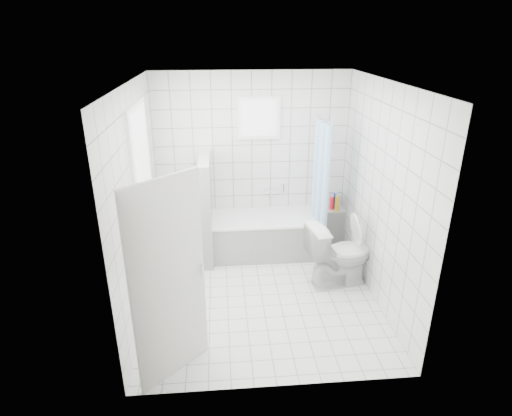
{
  "coord_description": "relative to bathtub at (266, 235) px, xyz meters",
  "views": [
    {
      "loc": [
        -0.46,
        -4.54,
        3.11
      ],
      "look_at": [
        -0.04,
        0.35,
        1.05
      ],
      "focal_mm": 30.0,
      "sensor_mm": 36.0,
      "label": 1
    }
  ],
  "objects": [
    {
      "name": "ledge_bottles",
      "position": [
        1.08,
        0.24,
        0.38
      ],
      "size": [
        0.13,
        0.17,
        0.25
      ],
      "color": "red",
      "rests_on": "tiled_ledge"
    },
    {
      "name": "bathtub",
      "position": [
        0.0,
        0.0,
        0.0
      ],
      "size": [
        1.6,
        0.77,
        0.58
      ],
      "color": "white",
      "rests_on": "ground"
    },
    {
      "name": "tub_faucet",
      "position": [
        0.1,
        0.33,
        0.56
      ],
      "size": [
        0.18,
        0.06,
        0.06
      ],
      "primitive_type": "cube",
      "color": "silver",
      "rests_on": "wall_back"
    },
    {
      "name": "wall_back",
      "position": [
        -0.18,
        0.38,
        1.01
      ],
      "size": [
        2.8,
        0.02,
        2.6
      ],
      "primitive_type": "cube",
      "color": "white",
      "rests_on": "ground"
    },
    {
      "name": "wall_left",
      "position": [
        -1.58,
        -1.12,
        1.01
      ],
      "size": [
        0.02,
        3.0,
        2.6
      ],
      "primitive_type": "cube",
      "color": "white",
      "rests_on": "ground"
    },
    {
      "name": "tiled_ledge",
      "position": [
        1.06,
        0.25,
        -0.02
      ],
      "size": [
        0.4,
        0.24,
        0.55
      ],
      "primitive_type": "cube",
      "color": "white",
      "rests_on": "ground"
    },
    {
      "name": "ground",
      "position": [
        -0.18,
        -1.12,
        -0.29
      ],
      "size": [
        3.0,
        3.0,
        0.0
      ],
      "primitive_type": "plane",
      "color": "white",
      "rests_on": "ground"
    },
    {
      "name": "sill_bottles",
      "position": [
        -1.48,
        -0.88,
        0.74
      ],
      "size": [
        0.16,
        0.76,
        0.32
      ],
      "color": "#F25E7A",
      "rests_on": "window_sill"
    },
    {
      "name": "window_left",
      "position": [
        -1.54,
        -0.82,
        1.31
      ],
      "size": [
        0.01,
        0.9,
        1.4
      ],
      "primitive_type": "cube",
      "color": "white",
      "rests_on": "wall_left"
    },
    {
      "name": "shower_curtain",
      "position": [
        0.74,
        -0.16,
        0.81
      ],
      "size": [
        0.14,
        0.48,
        1.78
      ],
      "primitive_type": null,
      "color": "#54ADF8",
      "rests_on": "curtain_rod"
    },
    {
      "name": "toilet",
      "position": [
        0.85,
        -0.93,
        0.14
      ],
      "size": [
        0.92,
        0.63,
        0.86
      ],
      "primitive_type": "imported",
      "rotation": [
        0.0,
        0.0,
        1.75
      ],
      "color": "white",
      "rests_on": "ground"
    },
    {
      "name": "wall_front",
      "position": [
        -0.18,
        -2.62,
        1.01
      ],
      "size": [
        2.8,
        0.02,
        2.6
      ],
      "primitive_type": "cube",
      "color": "white",
      "rests_on": "ground"
    },
    {
      "name": "curtain_rod",
      "position": [
        0.74,
        -0.02,
        1.71
      ],
      "size": [
        0.02,
        0.8,
        0.02
      ],
      "primitive_type": "cylinder",
      "rotation": [
        1.57,
        0.0,
        0.0
      ],
      "color": "silver",
      "rests_on": "wall_back"
    },
    {
      "name": "wall_right",
      "position": [
        1.22,
        -1.12,
        1.01
      ],
      "size": [
        0.02,
        3.0,
        2.6
      ],
      "primitive_type": "cube",
      "color": "white",
      "rests_on": "ground"
    },
    {
      "name": "door",
      "position": [
        -1.14,
        -2.33,
        0.71
      ],
      "size": [
        0.61,
        0.58,
        2.0
      ],
      "primitive_type": "cube",
      "rotation": [
        0.0,
        0.0,
        -0.81
      ],
      "color": "silver",
      "rests_on": "ground"
    },
    {
      "name": "window_sill",
      "position": [
        -1.49,
        -0.82,
        0.57
      ],
      "size": [
        0.18,
        1.02,
        0.08
      ],
      "primitive_type": "cube",
      "color": "white",
      "rests_on": "wall_left"
    },
    {
      "name": "window_back",
      "position": [
        -0.08,
        0.33,
        1.66
      ],
      "size": [
        0.5,
        0.01,
        0.5
      ],
      "primitive_type": "cube",
      "color": "white",
      "rests_on": "wall_back"
    },
    {
      "name": "ceiling",
      "position": [
        -0.18,
        -1.12,
        2.31
      ],
      "size": [
        3.0,
        3.0,
        0.0
      ],
      "primitive_type": "plane",
      "rotation": [
        3.14,
        0.0,
        0.0
      ],
      "color": "white",
      "rests_on": "ground"
    },
    {
      "name": "partition_wall",
      "position": [
        -0.86,
        -0.05,
        0.46
      ],
      "size": [
        0.15,
        0.85,
        1.5
      ],
      "primitive_type": "cube",
      "color": "white",
      "rests_on": "ground"
    }
  ]
}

